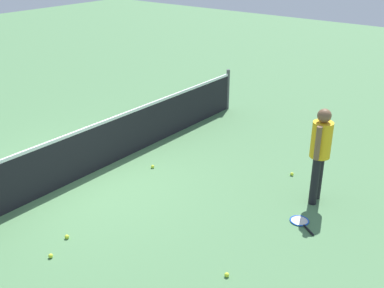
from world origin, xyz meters
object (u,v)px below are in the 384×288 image
at_px(tennis_racket_near_player, 300,222).
at_px(tennis_ball_stray_left, 51,256).
at_px(player_near_side, 320,148).
at_px(tennis_ball_baseline, 153,167).
at_px(tennis_ball_midcourt, 67,237).
at_px(tennis_ball_by_net, 227,275).
at_px(tennis_ball_near_player, 292,174).

bearing_deg(tennis_racket_near_player, tennis_ball_stray_left, 141.61).
height_order(player_near_side, tennis_ball_baseline, player_near_side).
relative_size(tennis_racket_near_player, tennis_ball_midcourt, 8.76).
distance_m(player_near_side, tennis_ball_midcourt, 4.32).
height_order(tennis_ball_by_net, tennis_ball_stray_left, same).
bearing_deg(tennis_ball_midcourt, tennis_racket_near_player, -45.00).
distance_m(tennis_ball_near_player, tennis_ball_baseline, 2.74).
xyz_separation_m(tennis_racket_near_player, tennis_ball_baseline, (-0.05, 3.19, 0.02)).
relative_size(tennis_racket_near_player, tennis_ball_baseline, 8.76).
xyz_separation_m(player_near_side, tennis_ball_midcourt, (-3.39, 2.50, -0.98)).
bearing_deg(tennis_ball_baseline, tennis_ball_near_player, -58.63).
bearing_deg(tennis_ball_near_player, tennis_ball_by_net, -168.37).
bearing_deg(tennis_ball_near_player, tennis_ball_baseline, 121.37).
xyz_separation_m(tennis_ball_midcourt, tennis_ball_stray_left, (-0.44, -0.19, 0.00)).
bearing_deg(tennis_racket_near_player, player_near_side, 8.56).
distance_m(player_near_side, tennis_ball_stray_left, 4.58).
xyz_separation_m(tennis_ball_near_player, tennis_ball_by_net, (-3.21, -0.66, 0.00)).
bearing_deg(tennis_ball_by_net, tennis_ball_midcourt, 107.91).
relative_size(tennis_ball_baseline, tennis_ball_stray_left, 1.00).
bearing_deg(tennis_ball_stray_left, tennis_ball_near_player, -19.49).
height_order(tennis_racket_near_player, tennis_ball_near_player, tennis_ball_near_player).
xyz_separation_m(player_near_side, tennis_racket_near_player, (-0.78, -0.12, -1.00)).
bearing_deg(tennis_ball_stray_left, tennis_ball_midcourt, 23.73).
distance_m(tennis_racket_near_player, tennis_ball_stray_left, 3.90).
relative_size(tennis_racket_near_player, tennis_ball_by_net, 8.76).
bearing_deg(tennis_ball_by_net, tennis_ball_stray_left, 118.77).
xyz_separation_m(tennis_racket_near_player, tennis_ball_by_net, (-1.83, 0.19, 0.02)).
bearing_deg(tennis_racket_near_player, tennis_ball_midcourt, 135.00).
xyz_separation_m(tennis_ball_midcourt, tennis_ball_baseline, (2.57, 0.57, 0.00)).
distance_m(player_near_side, tennis_ball_near_player, 1.36).
xyz_separation_m(tennis_ball_near_player, tennis_ball_stray_left, (-4.43, 1.57, 0.00)).
distance_m(tennis_ball_midcourt, tennis_ball_stray_left, 0.48).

